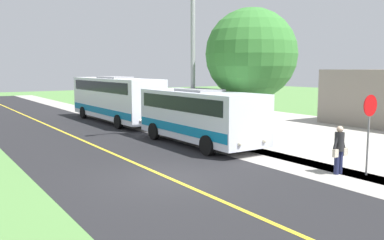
% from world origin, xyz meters
% --- Properties ---
extents(ground_plane, '(120.00, 120.00, 0.00)m').
position_xyz_m(ground_plane, '(0.00, 0.00, 0.00)').
color(ground_plane, '#548442').
extents(road_surface, '(8.00, 100.00, 0.01)m').
position_xyz_m(road_surface, '(0.00, 0.00, 0.00)').
color(road_surface, black).
rests_on(road_surface, ground).
extents(sidewalk, '(2.40, 100.00, 0.01)m').
position_xyz_m(sidewalk, '(-5.20, 0.00, 0.00)').
color(sidewalk, '#9E9991').
rests_on(sidewalk, ground).
extents(road_centre_line, '(0.16, 100.00, 0.00)m').
position_xyz_m(road_centre_line, '(0.00, 0.00, 0.01)').
color(road_centre_line, gold).
rests_on(road_centre_line, ground).
extents(shuttle_bus_front, '(2.76, 8.00, 2.79)m').
position_xyz_m(shuttle_bus_front, '(-4.55, -4.68, 1.54)').
color(shuttle_bus_front, silver).
rests_on(shuttle_bus_front, ground).
extents(transit_bus_rear, '(2.69, 10.86, 3.24)m').
position_xyz_m(transit_bus_rear, '(-4.52, -15.18, 1.77)').
color(transit_bus_rear, white).
rests_on(transit_bus_rear, ground).
extents(pedestrian_with_bags, '(0.72, 0.34, 1.75)m').
position_xyz_m(pedestrian_with_bags, '(-5.39, 2.96, 0.94)').
color(pedestrian_with_bags, '#1E2347').
rests_on(pedestrian_with_bags, ground).
extents(stop_sign, '(0.76, 0.07, 2.88)m').
position_xyz_m(stop_sign, '(-6.10, 3.63, 1.96)').
color(stop_sign, slate).
rests_on(stop_sign, ground).
extents(street_light_pole, '(1.97, 0.24, 8.21)m').
position_xyz_m(street_light_pole, '(-4.88, -5.92, 4.51)').
color(street_light_pole, '#9E9EA3').
rests_on(street_light_pole, ground).
extents(tree_curbside, '(4.75, 4.75, 6.90)m').
position_xyz_m(tree_curbside, '(-7.40, -4.08, 4.51)').
color(tree_curbside, '#4C3826').
rests_on(tree_curbside, ground).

